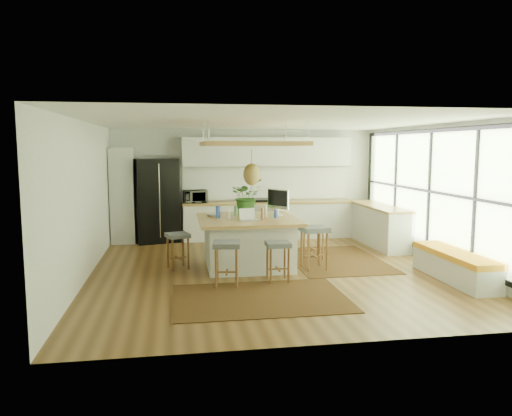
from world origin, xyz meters
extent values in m
plane|color=#4E3216|center=(0.00, 0.00, 0.00)|extent=(7.00, 7.00, 0.00)
plane|color=white|center=(0.00, 0.00, 2.70)|extent=(7.00, 7.00, 0.00)
plane|color=beige|center=(0.00, 3.50, 1.35)|extent=(6.50, 0.00, 6.50)
plane|color=beige|center=(0.00, -3.50, 1.35)|extent=(6.50, 0.00, 6.50)
plane|color=beige|center=(-3.25, 0.00, 1.35)|extent=(0.00, 7.00, 7.00)
plane|color=beige|center=(3.25, 0.00, 1.35)|extent=(0.00, 7.00, 7.00)
cube|color=beige|center=(-2.95, 3.18, 1.12)|extent=(0.55, 0.60, 2.25)
cube|color=beige|center=(0.55, 3.18, 0.44)|extent=(4.20, 0.60, 0.88)
cube|color=olive|center=(0.55, 3.18, 0.90)|extent=(4.24, 0.64, 0.05)
cube|color=white|center=(0.55, 3.48, 1.35)|extent=(4.20, 0.02, 0.80)
cube|color=beige|center=(0.55, 3.32, 2.15)|extent=(4.20, 0.34, 0.70)
cube|color=beige|center=(2.93, 2.00, 0.44)|extent=(0.60, 2.50, 0.88)
cube|color=olive|center=(2.93, 2.00, 0.90)|extent=(0.64, 2.54, 0.05)
cube|color=black|center=(-0.49, -1.66, 0.01)|extent=(2.60, 1.80, 0.01)
cube|color=black|center=(1.42, 0.58, 0.01)|extent=(1.80, 2.60, 0.01)
imported|color=#A5A5AA|center=(-1.25, 3.17, 1.11)|extent=(0.59, 0.38, 0.37)
imported|color=#1E4C19|center=(-0.30, 1.00, 1.21)|extent=(0.66, 0.73, 0.56)
imported|color=silver|center=(-1.04, 0.72, 0.95)|extent=(0.23, 0.23, 0.05)
cylinder|color=blue|center=(-0.93, 0.47, 1.03)|extent=(0.07, 0.07, 0.19)
cylinder|color=white|center=(-0.78, 0.22, 1.03)|extent=(0.07, 0.07, 0.19)
cylinder|color=#9C6334|center=(-0.13, 0.07, 1.03)|extent=(0.07, 0.07, 0.19)
cylinder|color=silver|center=(-0.03, 0.42, 1.03)|extent=(0.07, 0.07, 0.19)
cylinder|color=#477144|center=(-0.58, 0.62, 1.03)|extent=(0.07, 0.07, 0.19)
cylinder|color=blue|center=(0.12, 0.27, 1.03)|extent=(0.07, 0.07, 0.19)
camera|label=1|loc=(-1.71, -8.69, 2.25)|focal=34.39mm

